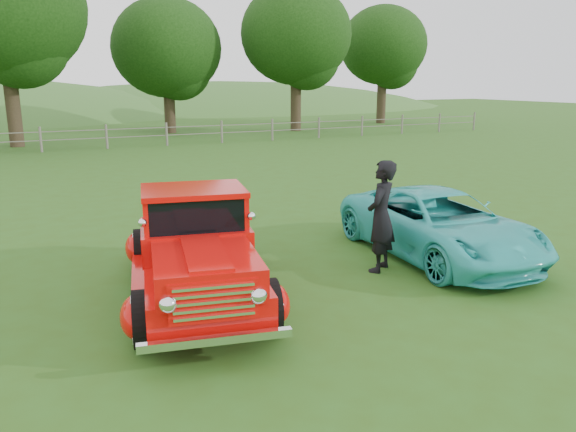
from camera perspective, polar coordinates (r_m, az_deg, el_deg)
name	(u,v)px	position (r m, az deg, el deg)	size (l,w,h in m)	color
ground	(331,304)	(8.77, 4.36, -8.87)	(140.00, 140.00, 0.00)	#2C5115
distant_hills	(16,155)	(66.90, -25.87, 5.57)	(116.00, 60.00, 18.00)	#2B5E22
fence_line	(107,137)	(29.39, -17.95, 7.68)	(48.00, 0.12, 1.20)	#676357
tree_near_west	(2,6)	(32.15, -27.08, 18.44)	(8.00, 8.00, 10.42)	#2E2017
tree_near_east	(167,48)	(37.16, -12.22, 16.34)	(6.80, 6.80, 8.33)	#2E2017
tree_mid_east	(296,35)	(38.14, 0.82, 17.95)	(7.20, 7.20, 9.44)	#2E2017
tree_far_east	(383,46)	(45.34, 9.67, 16.70)	(6.60, 6.60, 8.86)	#2E2017
red_pickup	(195,249)	(8.83, -9.41, -3.36)	(2.93, 5.23, 1.78)	black
teal_sedan	(439,224)	(11.19, 15.10, -0.82)	(2.14, 4.64, 1.29)	#2FBFBB
man	(381,216)	(10.06, 9.43, -0.04)	(0.73, 0.48, 2.00)	black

